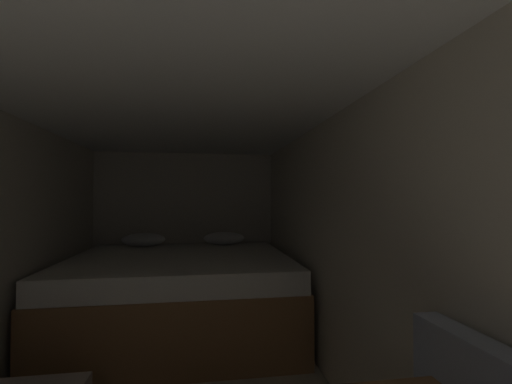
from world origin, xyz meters
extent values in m
cube|color=beige|center=(0.00, 4.01, 0.98)|extent=(2.37, 0.05, 1.96)
cube|color=beige|center=(1.16, 1.62, 0.98)|extent=(0.05, 4.73, 1.96)
cube|color=white|center=(0.00, 1.62, 1.98)|extent=(2.37, 4.73, 0.05)
cube|color=olive|center=(0.00, 2.97, 0.30)|extent=(2.15, 1.92, 0.59)
cube|color=white|center=(0.00, 2.97, 0.69)|extent=(2.11, 1.88, 0.19)
ellipsoid|color=white|center=(-0.48, 3.73, 0.87)|extent=(0.51, 0.31, 0.16)
ellipsoid|color=white|center=(0.48, 3.73, 0.87)|extent=(0.51, 0.31, 0.16)
camera|label=1|loc=(0.20, -0.57, 1.35)|focal=24.00mm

